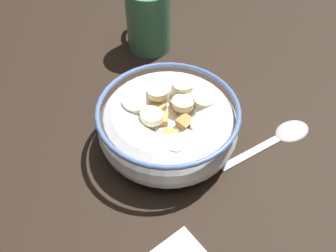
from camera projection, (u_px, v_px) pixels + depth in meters
ground_plane at (168, 147)px, 50.04cm from camera, size 118.95×118.95×2.00cm
cereal_bowl at (168, 124)px, 46.80cm from camera, size 17.06×17.06×6.59cm
spoon at (285, 134)px, 49.71cm from camera, size 4.91×14.11×0.80cm
coffee_mug at (148, 18)px, 59.04cm from camera, size 10.08×6.90×9.94cm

